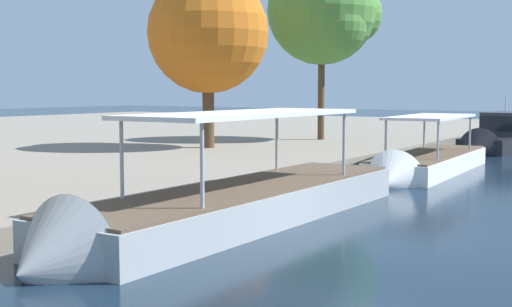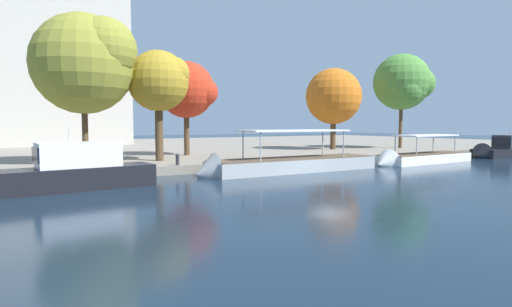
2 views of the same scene
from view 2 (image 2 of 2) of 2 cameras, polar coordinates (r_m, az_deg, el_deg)
ground_plane at (r=28.18m, az=10.11°, el=-3.40°), size 220.00×220.00×0.00m
dock_promenade at (r=58.66m, az=-12.65°, el=0.76°), size 120.00×55.00×0.65m
motor_yacht_1 at (r=24.97m, az=-25.78°, el=-2.93°), size 10.66×3.33×4.22m
tour_boat_2 at (r=31.38m, az=3.83°, el=-1.91°), size 15.13×3.34×4.41m
tour_boat_3 at (r=41.21m, az=21.54°, el=-0.85°), size 12.09×3.34×3.75m
motor_yacht_4 at (r=53.60m, az=31.17°, el=0.35°), size 10.60×3.43×4.47m
mooring_bollard_0 at (r=30.53m, az=-10.79°, el=-0.73°), size 0.29×0.29×0.86m
tree_0 at (r=40.04m, az=-9.51°, el=8.71°), size 5.38×5.38×8.93m
tree_1 at (r=34.11m, az=-22.13°, el=11.83°), size 7.50×7.50×11.24m
tree_2 at (r=54.63m, az=19.80°, el=9.10°), size 6.90×6.90×11.63m
tree_3 at (r=50.16m, az=10.62°, el=8.00°), size 6.57×6.57×9.54m
tree_4 at (r=34.71m, az=-13.17°, el=9.74°), size 4.90×4.90×8.92m
office_tower at (r=69.11m, az=-26.92°, el=15.94°), size 20.61×13.06×37.43m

